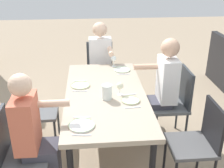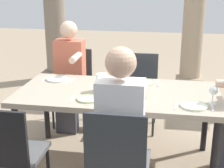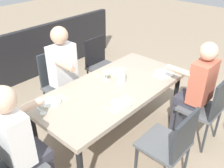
# 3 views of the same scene
# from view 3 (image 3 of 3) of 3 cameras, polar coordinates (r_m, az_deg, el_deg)

# --- Properties ---
(ground_plane) EXTENTS (16.00, 16.00, 0.00)m
(ground_plane) POSITION_cam_3_polar(r_m,az_deg,el_deg) (3.35, 0.20, -11.69)
(ground_plane) COLOR gray
(dining_table) EXTENTS (1.90, 0.91, 0.75)m
(dining_table) POSITION_cam_3_polar(r_m,az_deg,el_deg) (2.94, 0.23, -1.72)
(dining_table) COLOR tan
(dining_table) RESTS_ON ground
(chair_west_north) EXTENTS (0.44, 0.44, 0.92)m
(chair_west_north) POSITION_cam_3_polar(r_m,az_deg,el_deg) (3.16, 20.91, -4.72)
(chair_west_north) COLOR #5B5E61
(chair_west_north) RESTS_ON ground
(chair_west_south) EXTENTS (0.44, 0.44, 0.92)m
(chair_west_south) POSITION_cam_3_polar(r_m,az_deg,el_deg) (3.98, -2.57, 4.84)
(chair_west_south) COLOR #4F4F50
(chair_west_south) RESTS_ON ground
(chair_mid_north) EXTENTS (0.44, 0.44, 0.89)m
(chair_mid_north) POSITION_cam_3_polar(r_m,az_deg,el_deg) (2.56, 13.31, -12.92)
(chair_mid_north) COLOR #5B5E61
(chair_mid_north) RESTS_ON ground
(chair_mid_south) EXTENTS (0.44, 0.44, 0.95)m
(chair_mid_south) POSITION_cam_3_polar(r_m,az_deg,el_deg) (3.51, -12.00, 0.65)
(chair_mid_south) COLOR #5B5E61
(chair_mid_south) RESTS_ON ground
(diner_woman_green) EXTENTS (0.35, 0.49, 1.29)m
(diner_woman_green) POSITION_cam_3_polar(r_m,az_deg,el_deg) (3.13, 18.42, -1.11)
(diner_woman_green) COLOR #3F3F4C
(diner_woman_green) RESTS_ON ground
(diner_man_white) EXTENTS (0.50, 0.35, 1.30)m
(diner_man_white) POSITION_cam_3_polar(r_m,az_deg,el_deg) (2.36, -19.87, -12.52)
(diner_man_white) COLOR #3F3F4C
(diner_man_white) RESTS_ON ground
(diner_guest_third) EXTENTS (0.35, 0.50, 1.34)m
(diner_guest_third) POSITION_cam_3_polar(r_m,az_deg,el_deg) (3.29, -10.40, 2.25)
(diner_guest_third) COLOR #3F3F4C
(diner_guest_third) RESTS_ON ground
(patio_railing) EXTENTS (4.30, 0.10, 0.90)m
(patio_railing) POSITION_cam_3_polar(r_m,az_deg,el_deg) (4.64, -20.53, 5.57)
(patio_railing) COLOR black
(patio_railing) RESTS_ON ground
(plate_0) EXTENTS (0.25, 0.25, 0.02)m
(plate_0) POSITION_cam_3_polar(r_m,az_deg,el_deg) (3.25, 11.74, 2.41)
(plate_0) COLOR white
(plate_0) RESTS_ON dining_table
(fork_0) EXTENTS (0.03, 0.17, 0.01)m
(fork_0) POSITION_cam_3_polar(r_m,az_deg,el_deg) (3.37, 13.07, 3.19)
(fork_0) COLOR silver
(fork_0) RESTS_ON dining_table
(spoon_0) EXTENTS (0.03, 0.17, 0.01)m
(spoon_0) POSITION_cam_3_polar(r_m,az_deg,el_deg) (3.14, 10.28, 1.38)
(spoon_0) COLOR silver
(spoon_0) RESTS_ON dining_table
(plate_1) EXTENTS (0.21, 0.21, 0.02)m
(plate_1) POSITION_cam_3_polar(r_m,az_deg,el_deg) (3.19, -0.52, 2.60)
(plate_1) COLOR silver
(plate_1) RESTS_ON dining_table
(wine_glass_1) EXTENTS (0.08, 0.08, 0.15)m
(wine_glass_1) POSITION_cam_3_polar(r_m,az_deg,el_deg) (2.98, -1.23, 2.62)
(wine_glass_1) COLOR white
(wine_glass_1) RESTS_ON dining_table
(fork_1) EXTENTS (0.03, 0.17, 0.01)m
(fork_1) POSITION_cam_3_polar(r_m,az_deg,el_deg) (3.30, 1.24, 3.40)
(fork_1) COLOR silver
(fork_1) RESTS_ON dining_table
(spoon_1) EXTENTS (0.03, 0.17, 0.01)m
(spoon_1) POSITION_cam_3_polar(r_m,az_deg,el_deg) (3.10, -2.40, 1.55)
(spoon_1) COLOR silver
(spoon_1) RESTS_ON dining_table
(plate_2) EXTENTS (0.23, 0.23, 0.02)m
(plate_2) POSITION_cam_3_polar(r_m,az_deg,el_deg) (2.60, 1.86, -4.48)
(plate_2) COLOR silver
(plate_2) RESTS_ON dining_table
(fork_2) EXTENTS (0.04, 0.17, 0.01)m
(fork_2) POSITION_cam_3_polar(r_m,az_deg,el_deg) (2.70, 3.93, -3.23)
(fork_2) COLOR silver
(fork_2) RESTS_ON dining_table
(spoon_2) EXTENTS (0.02, 0.17, 0.01)m
(spoon_2) POSITION_cam_3_polar(r_m,az_deg,el_deg) (2.51, -0.37, -6.03)
(spoon_2) COLOR silver
(spoon_2) RESTS_ON dining_table
(plate_3) EXTENTS (0.23, 0.23, 0.02)m
(plate_3) POSITION_cam_3_polar(r_m,az_deg,el_deg) (2.70, -13.84, -3.98)
(plate_3) COLOR white
(plate_3) RESTS_ON dining_table
(wine_glass_3) EXTENTS (0.08, 0.08, 0.16)m
(wine_glass_3) POSITION_cam_3_polar(r_m,az_deg,el_deg) (2.51, -15.72, -4.35)
(wine_glass_3) COLOR white
(wine_glass_3) RESTS_ON dining_table
(fork_3) EXTENTS (0.03, 0.17, 0.01)m
(fork_3) POSITION_cam_3_polar(r_m,az_deg,el_deg) (2.78, -11.33, -2.82)
(fork_3) COLOR silver
(fork_3) RESTS_ON dining_table
(spoon_3) EXTENTS (0.03, 0.17, 0.01)m
(spoon_3) POSITION_cam_3_polar(r_m,az_deg,el_deg) (2.65, -16.45, -5.39)
(spoon_3) COLOR silver
(spoon_3) RESTS_ON dining_table
(water_pitcher) EXTENTS (0.11, 0.11, 0.17)m
(water_pitcher) POSITION_cam_3_polar(r_m,az_deg,el_deg) (2.97, 2.03, 1.70)
(water_pitcher) COLOR white
(water_pitcher) RESTS_ON dining_table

